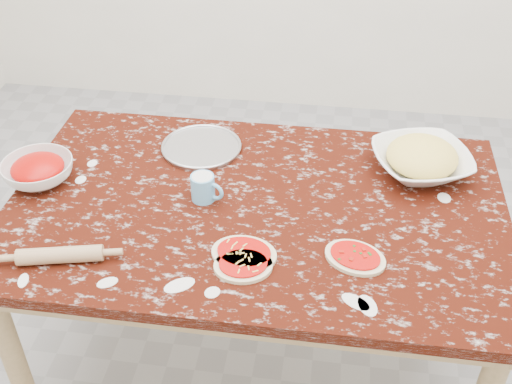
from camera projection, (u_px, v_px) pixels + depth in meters
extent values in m
plane|color=gray|center=(256.00, 354.00, 2.49)|extent=(4.00, 4.00, 0.00)
cube|color=black|center=(256.00, 209.00, 2.05)|extent=(1.60, 1.00, 0.04)
cube|color=tan|center=(256.00, 223.00, 2.09)|extent=(1.50, 0.90, 0.08)
cylinder|color=tan|center=(15.00, 362.00, 2.03)|extent=(0.07, 0.07, 0.71)
cylinder|color=tan|center=(102.00, 201.00, 2.69)|extent=(0.07, 0.07, 0.71)
cylinder|color=tan|center=(450.00, 233.00, 2.53)|extent=(0.07, 0.07, 0.71)
cylinder|color=#B2B2B7|center=(201.00, 147.00, 2.29)|extent=(0.32, 0.32, 0.01)
imported|color=white|center=(38.00, 171.00, 2.12)|extent=(0.27, 0.27, 0.07)
imported|color=white|center=(421.00, 162.00, 2.16)|extent=(0.41, 0.41, 0.08)
cylinder|color=#64B3E9|center=(203.00, 188.00, 2.03)|extent=(0.08, 0.08, 0.09)
torus|color=#64B3E9|center=(215.00, 192.00, 2.02)|extent=(0.06, 0.03, 0.06)
cylinder|color=silver|center=(202.00, 180.00, 2.02)|extent=(0.06, 0.06, 0.01)
ellipsoid|color=beige|center=(244.00, 254.00, 1.84)|extent=(0.21, 0.18, 0.01)
ellipsoid|color=red|center=(244.00, 252.00, 1.84)|extent=(0.18, 0.15, 0.00)
ellipsoid|color=beige|center=(243.00, 266.00, 1.80)|extent=(0.20, 0.17, 0.01)
ellipsoid|color=red|center=(243.00, 264.00, 1.80)|extent=(0.16, 0.14, 0.00)
ellipsoid|color=beige|center=(355.00, 258.00, 1.83)|extent=(0.22, 0.20, 0.01)
ellipsoid|color=red|center=(355.00, 255.00, 1.83)|extent=(0.18, 0.16, 0.00)
cylinder|color=tan|center=(60.00, 255.00, 1.81)|extent=(0.25, 0.10, 0.05)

